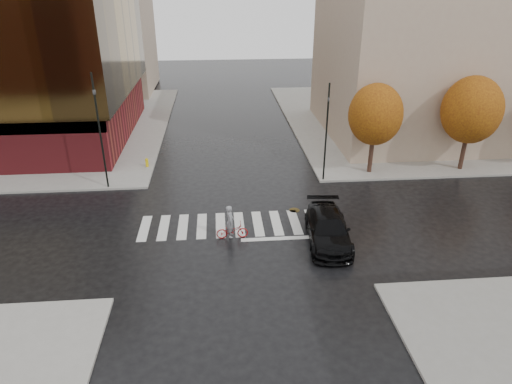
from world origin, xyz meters
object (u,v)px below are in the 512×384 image
(sedan, at_px, (328,229))
(traffic_light_nw, at_px, (99,124))
(traffic_light_ne, at_px, (327,127))
(cyclist, at_px, (231,227))
(fire_hydrant, at_px, (147,162))

(sedan, distance_m, traffic_light_nw, 16.14)
(traffic_light_nw, bearing_deg, traffic_light_ne, 108.24)
(cyclist, distance_m, fire_hydrant, 12.34)
(traffic_light_nw, bearing_deg, fire_hydrant, 165.91)
(traffic_light_nw, xyz_separation_m, traffic_light_ne, (15.00, 0.00, -0.62))
(traffic_light_ne, bearing_deg, traffic_light_nw, 10.28)
(traffic_light_nw, relative_size, traffic_light_ne, 1.13)
(cyclist, xyz_separation_m, traffic_light_nw, (-8.20, 7.30, 3.92))
(cyclist, xyz_separation_m, fire_hydrant, (-6.00, 10.78, -0.16))
(sedan, relative_size, traffic_light_nw, 0.70)
(sedan, height_order, fire_hydrant, sedan)
(traffic_light_nw, relative_size, fire_hydrant, 11.39)
(cyclist, bearing_deg, sedan, -100.27)
(sedan, height_order, traffic_light_ne, traffic_light_ne)
(sedan, height_order, cyclist, cyclist)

